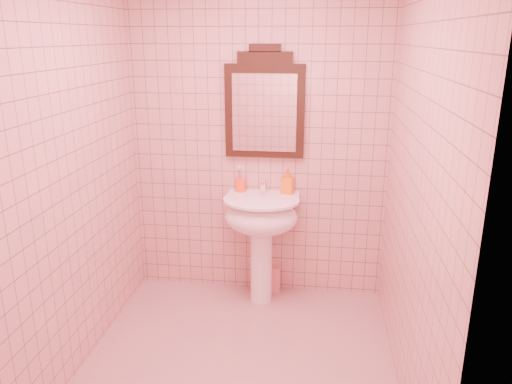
# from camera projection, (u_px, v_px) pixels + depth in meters

# --- Properties ---
(floor) EXTENTS (2.20, 2.20, 0.00)m
(floor) POSITION_uv_depth(u_px,v_px,m) (238.00, 367.00, 3.21)
(floor) COLOR tan
(floor) RESTS_ON ground
(back_wall) EXTENTS (2.00, 0.02, 2.50)m
(back_wall) POSITION_uv_depth(u_px,v_px,m) (258.00, 142.00, 3.87)
(back_wall) COLOR tan
(back_wall) RESTS_ON floor
(pedestal_sink) EXTENTS (0.58, 0.58, 0.86)m
(pedestal_sink) POSITION_uv_depth(u_px,v_px,m) (261.00, 223.00, 3.83)
(pedestal_sink) COLOR white
(pedestal_sink) RESTS_ON floor
(faucet) EXTENTS (0.04, 0.16, 0.11)m
(faucet) POSITION_uv_depth(u_px,v_px,m) (263.00, 186.00, 3.88)
(faucet) COLOR white
(faucet) RESTS_ON pedestal_sink
(mirror) EXTENTS (0.60, 0.06, 0.84)m
(mirror) POSITION_uv_depth(u_px,v_px,m) (265.00, 106.00, 3.76)
(mirror) COLOR black
(mirror) RESTS_ON back_wall
(toothbrush_cup) EXTENTS (0.08, 0.08, 0.19)m
(toothbrush_cup) POSITION_uv_depth(u_px,v_px,m) (241.00, 185.00, 3.93)
(toothbrush_cup) COLOR #FF4D15
(toothbrush_cup) RESTS_ON pedestal_sink
(soap_dispenser) EXTENTS (0.11, 0.11, 0.20)m
(soap_dispenser) POSITION_uv_depth(u_px,v_px,m) (288.00, 181.00, 3.87)
(soap_dispenser) COLOR orange
(soap_dispenser) RESTS_ON pedestal_sink
(towel) EXTENTS (0.21, 0.17, 0.22)m
(towel) POSITION_uv_depth(u_px,v_px,m) (268.00, 278.00, 4.15)
(towel) COLOR pink
(towel) RESTS_ON floor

